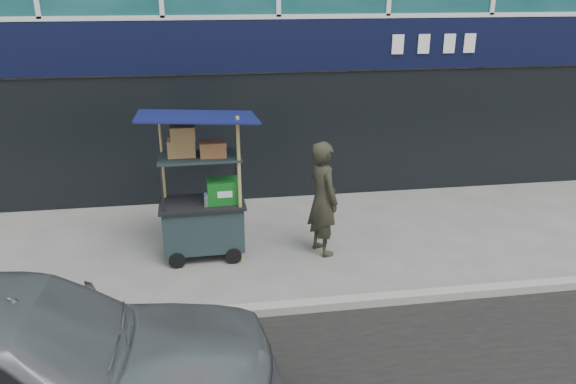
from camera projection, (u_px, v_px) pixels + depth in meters
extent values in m
plane|color=#63635E|center=(321.00, 300.00, 7.46)|extent=(80.00, 80.00, 0.00)
cube|color=gray|center=(324.00, 305.00, 7.25)|extent=(80.00, 0.18, 0.12)
cube|color=black|center=(279.00, 46.00, 10.01)|extent=(15.68, 0.06, 0.90)
cube|color=black|center=(279.00, 138.00, 10.64)|extent=(15.68, 0.04, 2.40)
cube|color=#1A2A2D|center=(203.00, 225.00, 8.54)|extent=(1.21, 0.72, 0.69)
cylinder|color=black|center=(177.00, 261.00, 8.26)|extent=(0.24, 0.05, 0.24)
cylinder|color=black|center=(234.00, 256.00, 8.40)|extent=(0.24, 0.05, 0.24)
cube|color=black|center=(202.00, 203.00, 8.41)|extent=(1.29, 0.80, 0.04)
cylinder|color=black|center=(163.00, 190.00, 7.92)|extent=(0.03, 0.03, 0.74)
cylinder|color=black|center=(240.00, 185.00, 8.10)|extent=(0.03, 0.03, 0.74)
cylinder|color=black|center=(164.00, 177.00, 8.47)|extent=(0.03, 0.03, 0.74)
cylinder|color=black|center=(236.00, 173.00, 8.65)|extent=(0.03, 0.03, 0.74)
cube|color=#1A2A2D|center=(199.00, 157.00, 8.16)|extent=(1.21, 0.72, 0.03)
cylinder|color=#9E8847|center=(240.00, 192.00, 8.14)|extent=(0.05, 0.05, 2.23)
cylinder|color=#9E8847|center=(164.00, 186.00, 8.52)|extent=(0.04, 0.04, 2.13)
cube|color=#0C0D46|center=(197.00, 117.00, 7.95)|extent=(1.72, 1.23, 0.20)
cube|color=#0E5D18|center=(224.00, 191.00, 8.35)|extent=(0.50, 0.36, 0.35)
cylinder|color=silver|center=(206.00, 200.00, 8.19)|extent=(0.07, 0.07, 0.20)
cylinder|color=blue|center=(206.00, 193.00, 8.16)|extent=(0.03, 0.03, 0.02)
cube|color=olive|center=(181.00, 148.00, 8.11)|extent=(0.40, 0.31, 0.25)
cube|color=olive|center=(213.00, 149.00, 8.10)|extent=(0.38, 0.29, 0.22)
cube|color=olive|center=(183.00, 133.00, 8.02)|extent=(0.35, 0.27, 0.20)
imported|color=#292A1F|center=(323.00, 198.00, 8.51)|extent=(0.62, 0.76, 1.79)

